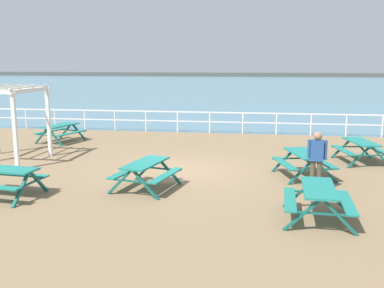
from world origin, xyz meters
The scene contains 12 objects.
ground_plane centered at (0.00, 0.00, -0.10)m, with size 30.00×24.00×0.20m, color #846B4C.
sea_band centered at (0.00, 52.75, 0.00)m, with size 142.00×90.00×0.01m, color teal.
distant_shoreline centered at (0.00, 95.75, 0.00)m, with size 142.00×6.00×1.80m, color #4C4C47.
seaward_railing centered at (0.00, 7.75, 0.74)m, with size 23.07×0.07×1.08m.
picnic_table_near_left centered at (-4.23, -3.57, 0.58)m, with size 1.94×1.70×0.80m.
picnic_table_near_right centered at (6.01, 2.06, 0.58)m, with size 1.83×2.06×0.80m.
picnic_table_mid_centre centered at (3.82, -0.29, 0.58)m, with size 1.93×2.14×0.80m.
picnic_table_far_left centered at (-6.31, 4.29, 0.58)m, with size 1.94×2.14×0.80m.
picnic_table_far_right centered at (-0.70, -2.30, 0.58)m, with size 1.85×2.08×0.80m.
picnic_table_seaward centered at (3.77, -4.13, 0.58)m, with size 1.62×1.87×0.80m.
visitor centered at (4.00, -1.75, 0.95)m, with size 0.53×0.26×1.66m.
lattice_pergola centered at (-6.54, 0.39, 2.00)m, with size 2.52×2.64×2.70m.
Camera 1 is at (2.37, -13.93, 3.53)m, focal length 41.14 mm.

